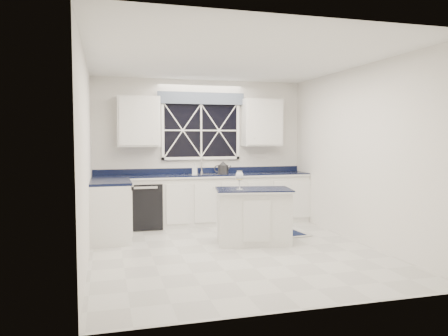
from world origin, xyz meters
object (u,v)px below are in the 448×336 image
object	(u,v)px
island	(253,216)
wine_glass	(239,177)
kettle	(223,168)
faucet	(202,165)
dishwasher	(144,205)
soap_bottle	(195,169)

from	to	relation	value
island	wine_glass	distance (m)	0.66
island	wine_glass	size ratio (longest dim) A/B	4.39
kettle	wine_glass	distance (m)	1.69
wine_glass	kettle	bearing A→B (deg)	83.24
faucet	wine_glass	bearing A→B (deg)	-84.81
faucet	kettle	xyz separation A→B (m)	(0.37, -0.16, -0.05)
dishwasher	kettle	distance (m)	1.60
soap_bottle	dishwasher	bearing A→B (deg)	-172.11
kettle	soap_bottle	bearing A→B (deg)	-179.97
dishwasher	soap_bottle	bearing A→B (deg)	7.89
wine_glass	island	bearing A→B (deg)	10.80
faucet	soap_bottle	world-z (taller)	faucet
kettle	wine_glass	world-z (taller)	kettle
dishwasher	soap_bottle	size ratio (longest dim) A/B	4.19
dishwasher	island	distance (m)	2.20
dishwasher	wine_glass	world-z (taller)	wine_glass
kettle	wine_glass	bearing A→B (deg)	-85.52
faucet	island	bearing A→B (deg)	-77.23
dishwasher	soap_bottle	xyz separation A→B (m)	(0.95, 0.13, 0.63)
faucet	wine_glass	world-z (taller)	faucet
island	soap_bottle	distance (m)	1.92
island	soap_bottle	bearing A→B (deg)	118.34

